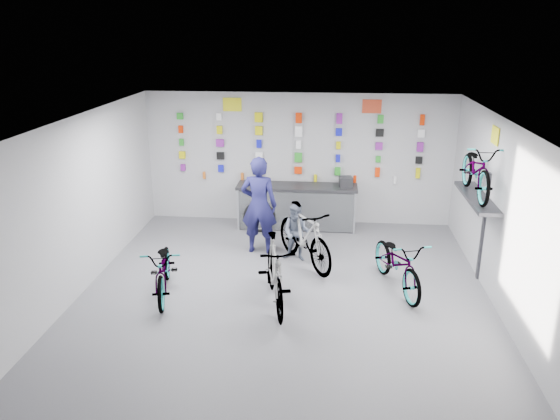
# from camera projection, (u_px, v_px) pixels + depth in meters

# --- Properties ---
(floor) EXTENTS (8.00, 8.00, 0.00)m
(floor) POSITION_uv_depth(u_px,v_px,m) (283.00, 301.00, 9.21)
(floor) COLOR #56565B
(floor) RESTS_ON ground
(ceiling) EXTENTS (8.00, 8.00, 0.00)m
(ceiling) POSITION_uv_depth(u_px,v_px,m) (283.00, 124.00, 8.24)
(ceiling) COLOR white
(ceiling) RESTS_ON wall_back
(wall_back) EXTENTS (7.00, 0.00, 7.00)m
(wall_back) POSITION_uv_depth(u_px,v_px,m) (298.00, 159.00, 12.49)
(wall_back) COLOR silver
(wall_back) RESTS_ON floor
(wall_front) EXTENTS (7.00, 0.00, 7.00)m
(wall_front) POSITION_uv_depth(u_px,v_px,m) (244.00, 364.00, 4.96)
(wall_front) COLOR silver
(wall_front) RESTS_ON floor
(wall_left) EXTENTS (0.00, 8.00, 8.00)m
(wall_left) POSITION_uv_depth(u_px,v_px,m) (73.00, 210.00, 9.04)
(wall_left) COLOR silver
(wall_left) RESTS_ON floor
(wall_right) EXTENTS (0.00, 8.00, 8.00)m
(wall_right) POSITION_uv_depth(u_px,v_px,m) (509.00, 224.00, 8.41)
(wall_right) COLOR silver
(wall_right) RESTS_ON floor
(counter) EXTENTS (2.70, 0.66, 1.00)m
(counter) POSITION_uv_depth(u_px,v_px,m) (297.00, 207.00, 12.39)
(counter) COLOR black
(counter) RESTS_ON floor
(merch_wall) EXTENTS (5.55, 0.08, 1.57)m
(merch_wall) POSITION_uv_depth(u_px,v_px,m) (300.00, 146.00, 12.32)
(merch_wall) COLOR #871E97
(merch_wall) RESTS_ON wall_back
(wall_bracket) EXTENTS (0.39, 1.90, 2.00)m
(wall_bracket) POSITION_uv_depth(u_px,v_px,m) (478.00, 202.00, 9.57)
(wall_bracket) COLOR #333338
(wall_bracket) RESTS_ON wall_right
(sign_left) EXTENTS (0.42, 0.02, 0.30)m
(sign_left) POSITION_uv_depth(u_px,v_px,m) (232.00, 105.00, 12.21)
(sign_left) COLOR yellow
(sign_left) RESTS_ON wall_back
(sign_right) EXTENTS (0.42, 0.02, 0.30)m
(sign_right) POSITION_uv_depth(u_px,v_px,m) (372.00, 106.00, 11.94)
(sign_right) COLOR #DA4525
(sign_right) RESTS_ON wall_back
(sign_side) EXTENTS (0.02, 0.40, 0.30)m
(sign_side) POSITION_uv_depth(u_px,v_px,m) (495.00, 135.00, 9.17)
(sign_side) COLOR yellow
(sign_side) RESTS_ON wall_right
(bike_left) EXTENTS (1.01, 1.90, 0.95)m
(bike_left) POSITION_uv_depth(u_px,v_px,m) (164.00, 269.00, 9.29)
(bike_left) COLOR gray
(bike_left) RESTS_ON floor
(bike_center) EXTENTS (0.95, 1.99, 1.15)m
(bike_center) POSITION_uv_depth(u_px,v_px,m) (275.00, 273.00, 8.90)
(bike_center) COLOR gray
(bike_center) RESTS_ON floor
(bike_right) EXTENTS (1.20, 2.01, 1.00)m
(bike_right) POSITION_uv_depth(u_px,v_px,m) (398.00, 262.00, 9.48)
(bike_right) COLOR gray
(bike_right) RESTS_ON floor
(bike_service) EXTENTS (1.53, 1.96, 1.18)m
(bike_service) POSITION_uv_depth(u_px,v_px,m) (304.00, 236.00, 10.41)
(bike_service) COLOR gray
(bike_service) RESTS_ON floor
(bike_wall) EXTENTS (0.63, 1.80, 0.95)m
(bike_wall) POSITION_uv_depth(u_px,v_px,m) (477.00, 170.00, 9.39)
(bike_wall) COLOR gray
(bike_wall) RESTS_ON wall_bracket
(clerk) EXTENTS (0.76, 0.53, 2.00)m
(clerk) POSITION_uv_depth(u_px,v_px,m) (259.00, 205.00, 10.88)
(clerk) COLOR #19194C
(clerk) RESTS_ON floor
(customer) EXTENTS (0.63, 0.54, 1.15)m
(customer) POSITION_uv_depth(u_px,v_px,m) (297.00, 232.00, 10.64)
(customer) COLOR slate
(customer) RESTS_ON floor
(spare_wheel) EXTENTS (0.73, 0.23, 0.72)m
(spare_wheel) POSITION_uv_depth(u_px,v_px,m) (259.00, 217.00, 12.15)
(spare_wheel) COLOR black
(spare_wheel) RESTS_ON floor
(register) EXTENTS (0.31, 0.33, 0.22)m
(register) POSITION_uv_depth(u_px,v_px,m) (346.00, 182.00, 12.10)
(register) COLOR black
(register) RESTS_ON counter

